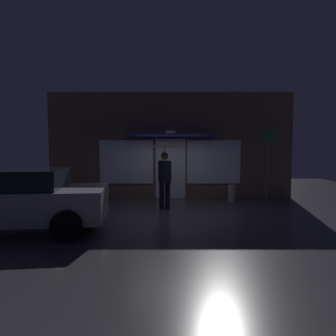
{
  "coord_description": "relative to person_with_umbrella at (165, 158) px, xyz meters",
  "views": [
    {
      "loc": [
        -0.09,
        -8.92,
        1.92
      ],
      "look_at": [
        -0.1,
        0.23,
        1.26
      ],
      "focal_mm": 32.26,
      "sensor_mm": 36.0,
      "label": 1
    }
  ],
  "objects": [
    {
      "name": "building_facade",
      "position": [
        0.2,
        2.11,
        0.36
      ],
      "size": [
        8.98,
        1.0,
        3.9
      ],
      "color": "brown",
      "rests_on": "ground"
    },
    {
      "name": "person_with_umbrella",
      "position": [
        0.0,
        0.0,
        0.0
      ],
      "size": [
        1.02,
        1.02,
        2.06
      ],
      "rotation": [
        0.0,
        0.0,
        1.98
      ],
      "color": "black",
      "rests_on": "ground"
    },
    {
      "name": "parked_car",
      "position": [
        -3.48,
        -2.42,
        -0.84
      ],
      "size": [
        4.45,
        2.41,
        1.41
      ],
      "rotation": [
        0.0,
        0.0,
        0.11
      ],
      "color": "#A5A8AD",
      "rests_on": "ground"
    },
    {
      "name": "sidewalk_bollard_2",
      "position": [
        2.37,
        1.4,
        -1.29
      ],
      "size": [
        0.28,
        0.28,
        0.56
      ],
      "primitive_type": "cylinder",
      "color": "#B2A899",
      "rests_on": "ground"
    },
    {
      "name": "sidewalk_bollard",
      "position": [
        -0.02,
        1.17,
        -1.25
      ],
      "size": [
        0.23,
        0.23,
        0.64
      ],
      "primitive_type": "cylinder",
      "color": "#9E998E",
      "rests_on": "ground"
    },
    {
      "name": "ground_plane",
      "position": [
        0.2,
        -0.23,
        -1.57
      ],
      "size": [
        18.0,
        18.0,
        0.0
      ],
      "primitive_type": "plane",
      "color": "#423F44"
    },
    {
      "name": "street_sign_post",
      "position": [
        3.5,
        1.12,
        -0.14
      ],
      "size": [
        0.4,
        0.07,
        2.54
      ],
      "color": "#595B60",
      "rests_on": "ground"
    }
  ]
}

